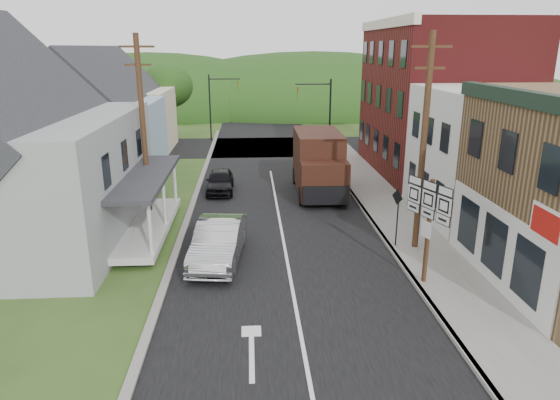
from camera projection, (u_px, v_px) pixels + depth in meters
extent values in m
plane|color=#2D4719|center=(293.00, 291.00, 17.90)|extent=(120.00, 120.00, 0.00)
cube|color=black|center=(277.00, 206.00, 27.44)|extent=(9.00, 90.00, 0.02)
cube|color=black|center=(266.00, 147.00, 43.65)|extent=(60.00, 9.00, 0.02)
cube|color=slate|center=(392.00, 214.00, 25.86)|extent=(2.80, 55.00, 0.15)
cube|color=slate|center=(367.00, 215.00, 25.78)|extent=(0.20, 55.00, 0.15)
cube|color=slate|center=(188.00, 219.00, 25.23)|extent=(0.30, 55.00, 0.12)
cube|color=silver|center=(506.00, 155.00, 24.77)|extent=(8.00, 7.00, 6.50)
cube|color=#5E1616|center=(439.00, 100.00, 33.32)|extent=(8.00, 12.00, 10.00)
cube|color=#96989A|center=(12.00, 180.00, 22.10)|extent=(10.00, 12.00, 5.50)
cube|color=#99B9D1|center=(104.00, 140.00, 32.72)|extent=(7.00, 8.00, 5.00)
cube|color=beige|center=(127.00, 121.00, 41.28)|extent=(7.00, 8.00, 5.00)
cylinder|color=#472D19|center=(423.00, 147.00, 20.25)|extent=(0.26, 0.26, 9.00)
cube|color=#472D19|center=(432.00, 46.00, 19.10)|extent=(1.60, 0.10, 0.10)
cube|color=#472D19|center=(430.00, 68.00, 19.33)|extent=(1.20, 0.10, 0.10)
cylinder|color=#472D19|center=(143.00, 132.00, 23.82)|extent=(0.26, 0.26, 9.00)
cube|color=#472D19|center=(137.00, 47.00, 22.67)|extent=(1.60, 0.10, 0.10)
cube|color=#472D19|center=(138.00, 65.00, 22.91)|extent=(1.20, 0.10, 0.10)
cylinder|color=black|center=(330.00, 117.00, 39.73)|extent=(0.14, 0.14, 6.00)
cylinder|color=black|center=(313.00, 84.00, 38.88)|extent=(2.80, 0.10, 0.10)
imported|color=olive|center=(298.00, 93.00, 39.01)|extent=(0.16, 0.20, 1.00)
cylinder|color=black|center=(210.00, 108.00, 45.81)|extent=(0.14, 0.14, 6.00)
cylinder|color=black|center=(224.00, 79.00, 45.13)|extent=(2.80, 0.10, 0.10)
imported|color=olive|center=(238.00, 87.00, 45.41)|extent=(0.16, 0.20, 1.00)
cylinder|color=#382616|center=(0.00, 136.00, 35.14)|extent=(0.36, 0.36, 4.76)
cylinder|color=#382616|center=(169.00, 118.00, 47.31)|extent=(0.36, 0.36, 3.92)
ellipsoid|color=#133810|center=(167.00, 86.00, 46.44)|extent=(4.80, 4.80, 4.08)
ellipsoid|color=#133810|center=(259.00, 109.00, 70.36)|extent=(90.00, 30.00, 16.00)
imported|color=#B8B8BD|center=(219.00, 242.00, 20.18)|extent=(2.31, 5.22, 1.67)
imported|color=black|center=(220.00, 181.00, 29.91)|extent=(1.59, 3.93, 1.34)
cube|color=black|center=(318.00, 159.00, 29.80)|extent=(2.66, 4.99, 3.27)
cube|color=black|center=(324.00, 181.00, 27.17)|extent=(2.62, 1.84, 2.14)
cube|color=black|center=(324.00, 164.00, 27.12)|extent=(2.39, 1.39, 0.06)
cube|color=black|center=(326.00, 195.00, 26.42)|extent=(2.48, 0.21, 1.01)
cylinder|color=black|center=(302.00, 196.00, 27.49)|extent=(0.33, 1.02, 1.01)
cylinder|color=black|center=(344.00, 196.00, 27.60)|extent=(0.33, 1.02, 1.01)
cylinder|color=black|center=(296.00, 176.00, 31.79)|extent=(0.33, 1.02, 1.01)
cylinder|color=black|center=(332.00, 175.00, 31.90)|extent=(0.33, 1.02, 1.01)
cube|color=#472D19|center=(428.00, 232.00, 17.75)|extent=(0.16, 0.16, 3.87)
cube|color=black|center=(430.00, 199.00, 17.37)|extent=(0.82, 2.08, 0.09)
cube|color=silver|center=(446.00, 191.00, 16.53)|extent=(0.24, 0.58, 0.24)
cube|color=silver|center=(444.00, 206.00, 16.68)|extent=(0.26, 0.63, 0.61)
cube|color=silver|center=(443.00, 220.00, 16.82)|extent=(0.24, 0.58, 0.31)
cube|color=silver|center=(430.00, 186.00, 17.20)|extent=(0.24, 0.58, 0.24)
cube|color=silver|center=(429.00, 200.00, 17.35)|extent=(0.26, 0.63, 0.61)
cube|color=silver|center=(427.00, 213.00, 17.50)|extent=(0.24, 0.58, 0.31)
cube|color=silver|center=(415.00, 181.00, 17.88)|extent=(0.24, 0.58, 0.24)
cube|color=silver|center=(414.00, 194.00, 18.02)|extent=(0.26, 0.63, 0.61)
cube|color=silver|center=(413.00, 207.00, 18.17)|extent=(0.24, 0.58, 0.31)
cube|color=silver|center=(426.00, 229.00, 17.68)|extent=(0.20, 0.47, 0.61)
cylinder|color=black|center=(397.00, 219.00, 21.29)|extent=(0.08, 0.08, 2.38)
cube|color=black|center=(397.00, 197.00, 21.00)|extent=(0.27, 0.66, 0.70)
cube|color=#E3A00B|center=(398.00, 197.00, 21.00)|extent=(0.25, 0.59, 0.63)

